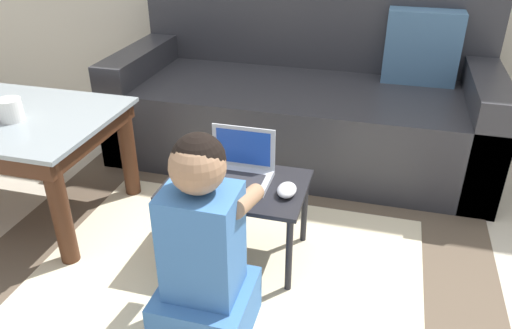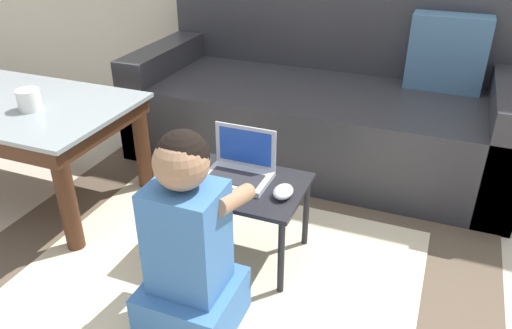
{
  "view_description": "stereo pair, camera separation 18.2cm",
  "coord_description": "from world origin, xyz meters",
  "px_view_note": "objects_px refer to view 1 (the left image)",
  "views": [
    {
      "loc": [
        0.36,
        -1.37,
        1.26
      ],
      "look_at": [
        -0.06,
        0.17,
        0.39
      ],
      "focal_mm": 35.0,
      "sensor_mm": 36.0,
      "label": 1
    },
    {
      "loc": [
        0.53,
        -1.32,
        1.26
      ],
      "look_at": [
        -0.06,
        0.17,
        0.39
      ],
      "focal_mm": 35.0,
      "sensor_mm": 36.0,
      "label": 2
    }
  ],
  "objects_px": {
    "laptop": "(239,171)",
    "laptop_desk": "(236,193)",
    "computer_mouse": "(287,190)",
    "couch": "(305,98)",
    "person_seated": "(204,254)",
    "cup_on_table": "(10,110)"
  },
  "relations": [
    {
      "from": "person_seated",
      "to": "cup_on_table",
      "type": "height_order",
      "value": "person_seated"
    },
    {
      "from": "computer_mouse",
      "to": "cup_on_table",
      "type": "bearing_deg",
      "value": 178.56
    },
    {
      "from": "couch",
      "to": "laptop",
      "type": "relative_size",
      "value": 7.87
    },
    {
      "from": "laptop",
      "to": "person_seated",
      "type": "height_order",
      "value": "person_seated"
    },
    {
      "from": "laptop_desk",
      "to": "person_seated",
      "type": "relative_size",
      "value": 0.73
    },
    {
      "from": "couch",
      "to": "laptop_desk",
      "type": "xyz_separation_m",
      "value": [
        -0.08,
        -0.99,
        -0.01
      ]
    },
    {
      "from": "computer_mouse",
      "to": "couch",
      "type": "bearing_deg",
      "value": 96.62
    },
    {
      "from": "couch",
      "to": "cup_on_table",
      "type": "xyz_separation_m",
      "value": [
        -0.99,
        -0.99,
        0.22
      ]
    },
    {
      "from": "laptop_desk",
      "to": "cup_on_table",
      "type": "xyz_separation_m",
      "value": [
        -0.92,
        -0.0,
        0.23
      ]
    },
    {
      "from": "laptop_desk",
      "to": "laptop",
      "type": "height_order",
      "value": "laptop"
    },
    {
      "from": "cup_on_table",
      "to": "person_seated",
      "type": "bearing_deg",
      "value": -22.67
    },
    {
      "from": "laptop",
      "to": "cup_on_table",
      "type": "relative_size",
      "value": 2.57
    },
    {
      "from": "computer_mouse",
      "to": "cup_on_table",
      "type": "distance_m",
      "value": 1.12
    },
    {
      "from": "laptop_desk",
      "to": "computer_mouse",
      "type": "bearing_deg",
      "value": -8.26
    },
    {
      "from": "person_seated",
      "to": "laptop_desk",
      "type": "bearing_deg",
      "value": 92.79
    },
    {
      "from": "laptop",
      "to": "laptop_desk",
      "type": "bearing_deg",
      "value": -92.07
    },
    {
      "from": "laptop_desk",
      "to": "laptop",
      "type": "distance_m",
      "value": 0.08
    },
    {
      "from": "couch",
      "to": "computer_mouse",
      "type": "relative_size",
      "value": 19.52
    },
    {
      "from": "laptop",
      "to": "cup_on_table",
      "type": "distance_m",
      "value": 0.93
    },
    {
      "from": "laptop_desk",
      "to": "person_seated",
      "type": "height_order",
      "value": "person_seated"
    },
    {
      "from": "couch",
      "to": "cup_on_table",
      "type": "distance_m",
      "value": 1.42
    },
    {
      "from": "laptop",
      "to": "couch",
      "type": "bearing_deg",
      "value": 85.56
    }
  ]
}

